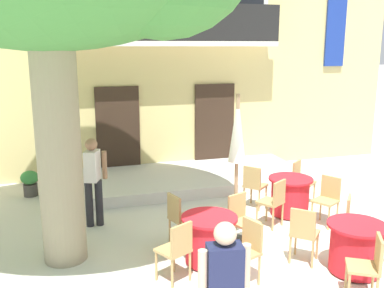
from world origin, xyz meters
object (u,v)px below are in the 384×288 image
cafe_table_near_tree (209,239)px  cafe_chair_near_tree_0 (180,216)px  cafe_table_middle (290,196)px  cafe_chair_front_0 (354,220)px  cafe_umbrella (237,149)px  cafe_table_front (356,248)px  cafe_chair_front_2 (369,264)px  cafe_chair_middle_2 (254,184)px  cafe_chair_near_tree_1 (176,248)px  pedestrian_near_entrance (93,177)px  cafe_chair_middle_3 (274,200)px  cafe_chair_near_tree_3 (241,218)px  cafe_chair_middle_0 (328,197)px  cafe_chair_near_tree_2 (247,247)px  cafe_chair_middle_1 (301,179)px  cafe_chair_front_1 (304,231)px  ground_planter_left (30,182)px

cafe_table_near_tree → cafe_chair_near_tree_0: 0.77m
cafe_table_middle → cafe_chair_front_0: bearing=-82.5°
cafe_table_middle → cafe_umbrella: size_ratio=0.34×
cafe_table_near_tree → cafe_table_front: size_ratio=1.00×
cafe_chair_front_2 → cafe_table_near_tree: bearing=136.3°
cafe_table_middle → cafe_chair_middle_2: size_ratio=0.95×
cafe_chair_near_tree_1 → pedestrian_near_entrance: bearing=111.6°
cafe_chair_near_tree_1 → pedestrian_near_entrance: (-0.95, 2.39, 0.41)m
cafe_chair_middle_3 → cafe_table_near_tree: bearing=-148.8°
cafe_table_near_tree → cafe_chair_near_tree_3: size_ratio=0.95×
cafe_chair_near_tree_3 → cafe_chair_middle_0: size_ratio=1.00×
cafe_chair_near_tree_2 → cafe_chair_front_0: bearing=11.3°
cafe_table_middle → cafe_chair_middle_1: 0.77m
cafe_chair_near_tree_3 → cafe_chair_near_tree_0: bearing=159.7°
cafe_chair_near_tree_0 → cafe_chair_front_1: (1.66, -1.13, 0.00)m
cafe_chair_near_tree_3 → cafe_umbrella: size_ratio=0.36×
cafe_chair_middle_3 → ground_planter_left: (-4.41, 3.13, -0.20)m
cafe_table_near_tree → pedestrian_near_entrance: size_ratio=0.52×
cafe_chair_middle_0 → pedestrian_near_entrance: (-4.19, 1.17, 0.41)m
cafe_table_middle → cafe_chair_middle_0: cafe_chair_middle_0 is taller
cafe_chair_middle_1 → cafe_umbrella: (-2.08, -1.45, 1.14)m
cafe_chair_front_0 → cafe_umbrella: (-1.76, 0.76, 1.14)m
cafe_chair_near_tree_3 → cafe_chair_middle_3: size_ratio=1.00×
cafe_chair_near_tree_1 → cafe_chair_middle_1: (3.34, 2.36, 0.00)m
cafe_chair_near_tree_2 → cafe_chair_middle_1: same height
cafe_chair_near_tree_2 → cafe_chair_middle_2: size_ratio=1.00×
cafe_umbrella → pedestrian_near_entrance: bearing=146.2°
cafe_chair_front_2 → cafe_table_front: bearing=64.9°
cafe_chair_middle_2 → cafe_chair_front_1: 2.39m
cafe_table_middle → pedestrian_near_entrance: bearing=171.5°
cafe_table_near_tree → cafe_chair_front_1: bearing=-17.4°
cafe_chair_middle_3 → cafe_chair_front_2: size_ratio=1.00×
cafe_chair_middle_1 → cafe_chair_front_1: same height
cafe_chair_middle_1 → cafe_umbrella: bearing=-145.2°
cafe_chair_near_tree_0 → pedestrian_near_entrance: (-1.30, 1.28, 0.41)m
pedestrian_near_entrance → cafe_umbrella: bearing=-33.8°
cafe_chair_near_tree_0 → cafe_chair_near_tree_2: (0.60, -1.38, 0.00)m
cafe_chair_middle_1 → cafe_chair_front_2: size_ratio=1.00×
cafe_chair_near_tree_0 → cafe_chair_middle_0: 2.90m
cafe_chair_near_tree_3 → cafe_chair_middle_1: size_ratio=1.00×
cafe_chair_near_tree_1 → cafe_umbrella: (1.26, 0.91, 1.14)m
cafe_chair_middle_1 → cafe_chair_middle_2: 1.08m
cafe_chair_near_tree_2 → cafe_chair_near_tree_3: bearing=71.0°
cafe_table_middle → cafe_table_front: (-0.20, -2.31, 0.00)m
cafe_chair_near_tree_2 → cafe_chair_front_0: same height
cafe_chair_front_1 → pedestrian_near_entrance: 3.83m
cafe_chair_middle_2 → cafe_chair_front_0: same height
cafe_chair_near_tree_3 → pedestrian_near_entrance: pedestrian_near_entrance is taller
cafe_chair_near_tree_1 → cafe_chair_middle_3: bearing=31.8°
cafe_chair_middle_2 → cafe_chair_front_2: same height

